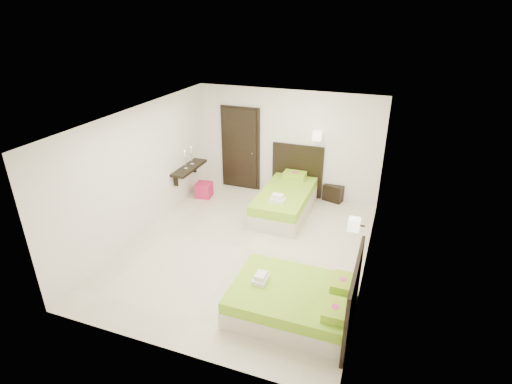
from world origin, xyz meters
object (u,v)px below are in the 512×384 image
(ottoman, at_px, (204,190))
(bed_double, at_px, (297,301))
(nightstand, at_px, (335,192))
(bed_single, at_px, (286,199))

(ottoman, bearing_deg, bed_double, -45.49)
(bed_double, distance_m, ottoman, 4.64)
(bed_double, xyz_separation_m, nightstand, (-0.18, 4.26, -0.07))
(bed_single, distance_m, ottoman, 2.13)
(bed_single, relative_size, ottoman, 5.80)
(bed_single, bearing_deg, nightstand, 46.66)
(bed_single, height_order, nightstand, bed_single)
(bed_double, bearing_deg, ottoman, 134.51)
(bed_single, xyz_separation_m, ottoman, (-2.13, 0.05, -0.13))
(bed_double, distance_m, nightstand, 4.26)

